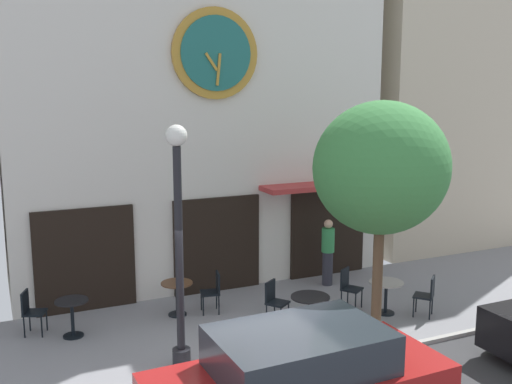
% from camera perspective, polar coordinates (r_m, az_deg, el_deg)
% --- Properties ---
extents(clock_building, '(9.27, 4.40, 11.95)m').
position_cam_1_polar(clock_building, '(15.29, -6.07, 14.90)').
color(clock_building, silver).
rests_on(clock_building, ground_plane).
extents(neighbor_building_right, '(6.90, 4.89, 11.84)m').
position_cam_1_polar(neighbor_building_right, '(20.54, 17.29, 12.53)').
color(neighbor_building_right, beige).
rests_on(neighbor_building_right, ground_plane).
extents(street_lamp, '(0.36, 0.36, 4.28)m').
position_cam_1_polar(street_lamp, '(10.16, -7.44, -5.45)').
color(street_lamp, black).
rests_on(street_lamp, ground_plane).
extents(street_tree, '(2.64, 2.38, 4.65)m').
position_cam_1_polar(street_tree, '(11.28, 12.01, 2.23)').
color(street_tree, brown).
rests_on(street_tree, ground_plane).
extents(cafe_table_rightmost, '(0.65, 0.65, 0.76)m').
position_cam_1_polar(cafe_table_rightmost, '(12.41, -17.32, -10.99)').
color(cafe_table_rightmost, black).
rests_on(cafe_table_rightmost, ground_plane).
extents(cafe_table_center_left, '(0.68, 0.68, 0.74)m').
position_cam_1_polar(cafe_table_center_left, '(13.04, -7.63, -9.57)').
color(cafe_table_center_left, black).
rests_on(cafe_table_center_left, ground_plane).
extents(cafe_table_near_door, '(0.79, 0.79, 0.75)m').
position_cam_1_polar(cafe_table_near_door, '(12.12, 5.25, -10.84)').
color(cafe_table_near_door, black).
rests_on(cafe_table_near_door, ground_plane).
extents(cafe_table_near_curb, '(0.75, 0.75, 0.72)m').
position_cam_1_polar(cafe_table_near_curb, '(13.31, 12.44, -9.26)').
color(cafe_table_near_curb, black).
rests_on(cafe_table_near_curb, ground_plane).
extents(cafe_chair_facing_street, '(0.55, 0.55, 0.90)m').
position_cam_1_polar(cafe_chair_facing_street, '(13.49, 8.92, -8.85)').
color(cafe_chair_facing_street, black).
rests_on(cafe_chair_facing_street, ground_plane).
extents(cafe_chair_near_tree, '(0.52, 0.52, 0.90)m').
position_cam_1_polar(cafe_chair_near_tree, '(12.79, -20.94, -10.49)').
color(cafe_chair_near_tree, black).
rests_on(cafe_chair_near_tree, ground_plane).
extents(cafe_chair_near_lamp, '(0.56, 0.56, 0.90)m').
position_cam_1_polar(cafe_chair_near_lamp, '(12.53, 1.76, -10.24)').
color(cafe_chair_near_lamp, black).
rests_on(cafe_chair_near_lamp, ground_plane).
extents(cafe_chair_outer, '(0.56, 0.56, 0.90)m').
position_cam_1_polar(cafe_chair_outer, '(13.36, 16.22, -9.34)').
color(cafe_chair_outer, black).
rests_on(cafe_chair_outer, ground_plane).
extents(cafe_chair_right_end, '(0.47, 0.47, 0.90)m').
position_cam_1_polar(cafe_chair_right_end, '(13.11, -4.11, -9.32)').
color(cafe_chair_right_end, black).
rests_on(cafe_chair_right_end, ground_plane).
extents(pedestrian_green, '(0.45, 0.45, 1.67)m').
position_cam_1_polar(pedestrian_green, '(14.84, 6.94, -5.70)').
color(pedestrian_green, '#2D2D38').
rests_on(pedestrian_green, ground_plane).
extents(parked_car_red, '(4.33, 2.08, 1.55)m').
position_cam_1_polar(parked_car_red, '(8.77, 4.18, -17.91)').
color(parked_car_red, maroon).
rests_on(parked_car_red, ground_plane).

